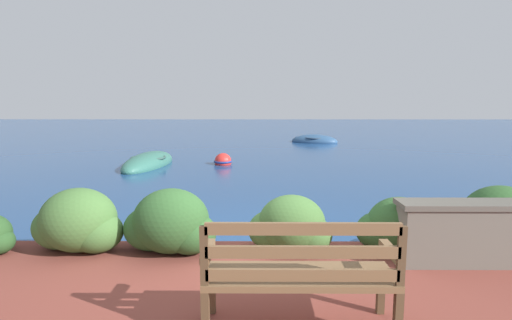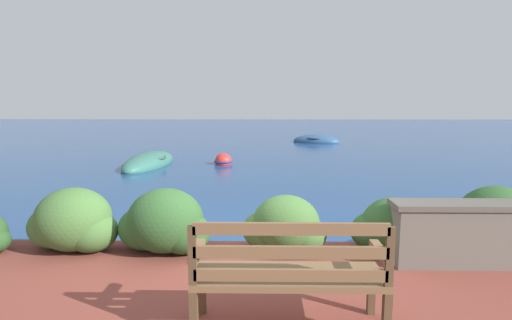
{
  "view_description": "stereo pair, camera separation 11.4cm",
  "coord_description": "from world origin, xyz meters",
  "px_view_note": "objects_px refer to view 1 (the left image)",
  "views": [
    {
      "loc": [
        0.23,
        -4.93,
        2.01
      ],
      "look_at": [
        0.16,
        6.82,
        0.27
      ],
      "focal_mm": 28.0,
      "sensor_mm": 36.0,
      "label": 1
    },
    {
      "loc": [
        0.34,
        -4.93,
        2.01
      ],
      "look_at": [
        0.16,
        6.82,
        0.27
      ],
      "focal_mm": 28.0,
      "sensor_mm": 36.0,
      "label": 2
    }
  ],
  "objects_px": {
    "park_bench": "(300,272)",
    "rowboat_nearest": "(149,164)",
    "rowboat_mid": "(314,141)",
    "mooring_buoy": "(223,161)"
  },
  "relations": [
    {
      "from": "park_bench",
      "to": "mooring_buoy",
      "type": "bearing_deg",
      "value": 92.76
    },
    {
      "from": "rowboat_nearest",
      "to": "mooring_buoy",
      "type": "height_order",
      "value": "rowboat_nearest"
    },
    {
      "from": "rowboat_mid",
      "to": "park_bench",
      "type": "bearing_deg",
      "value": -78.3
    },
    {
      "from": "rowboat_nearest",
      "to": "mooring_buoy",
      "type": "distance_m",
      "value": 2.34
    },
    {
      "from": "rowboat_nearest",
      "to": "rowboat_mid",
      "type": "relative_size",
      "value": 1.32
    },
    {
      "from": "mooring_buoy",
      "to": "park_bench",
      "type": "bearing_deg",
      "value": -81.49
    },
    {
      "from": "park_bench",
      "to": "rowboat_mid",
      "type": "relative_size",
      "value": 0.6
    },
    {
      "from": "rowboat_mid",
      "to": "mooring_buoy",
      "type": "relative_size",
      "value": 4.18
    },
    {
      "from": "park_bench",
      "to": "rowboat_nearest",
      "type": "bearing_deg",
      "value": 106.02
    },
    {
      "from": "rowboat_nearest",
      "to": "mooring_buoy",
      "type": "relative_size",
      "value": 5.53
    }
  ]
}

